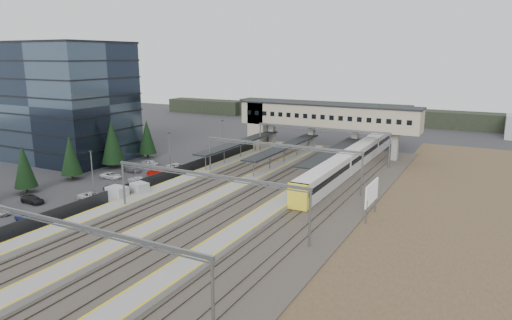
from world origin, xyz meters
The scene contains 16 objects.
ground centered at (0.00, 0.00, 0.00)m, with size 220.00×220.00×0.00m, color #2B2B2D.
office_building centered at (-36.00, 12.00, 12.19)m, with size 24.30×18.30×24.30m.
conifer_row centered at (-22.00, -3.86, 4.84)m, with size 4.42×49.82×9.50m.
car_park centered at (-13.16, -6.65, 0.61)m, with size 10.62×44.54×1.29m.
lampposts centered at (-8.00, 1.25, 4.34)m, with size 0.50×53.25×8.07m.
fence centered at (-6.50, 5.00, 1.00)m, with size 0.08×90.00×2.00m.
relay_cabin_near centered at (-5.61, -5.74, 1.20)m, with size 2.94×2.19×2.41m.
relay_cabin_far centered at (-4.39, -2.23, 1.14)m, with size 2.91×2.61×2.28m.
rail_corridor centered at (9.34, 5.00, 0.29)m, with size 34.00×90.00×0.92m.
canopies centered at (7.00, 27.00, 3.92)m, with size 23.10×30.00×3.28m.
footbridge centered at (7.70, 42.00, 7.93)m, with size 40.40×6.40×11.20m.
gantries centered at (12.00, 3.00, 6.00)m, with size 28.40×62.28×7.17m.
train centered at (20.00, 33.75, 2.15)m, with size 3.00×62.68×3.78m.
billboard centered at (29.73, 5.20, 3.39)m, with size 0.26×5.95×5.05m.
scrub_east centered at (45.00, 5.00, 0.03)m, with size 34.00×120.00×0.06m.
treeline_far centered at (23.81, 92.28, 2.95)m, with size 170.00×19.00×7.00m.
Camera 1 is at (43.33, -53.90, 21.53)m, focal length 32.00 mm.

